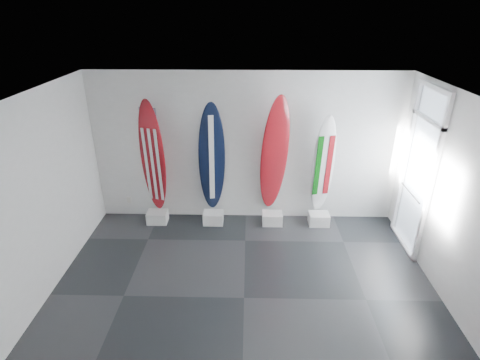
{
  "coord_description": "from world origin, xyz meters",
  "views": [
    {
      "loc": [
        0.05,
        -4.49,
        4.07
      ],
      "look_at": [
        -0.1,
        1.4,
        1.34
      ],
      "focal_mm": 28.4,
      "sensor_mm": 36.0,
      "label": 1
    }
  ],
  "objects_px": {
    "surfboard_navy": "(212,159)",
    "surfboard_swiss": "(274,156)",
    "surfboard_usa": "(153,157)",
    "surfboard_italy": "(323,165)"
  },
  "relations": [
    {
      "from": "surfboard_navy",
      "to": "surfboard_swiss",
      "type": "height_order",
      "value": "surfboard_swiss"
    },
    {
      "from": "surfboard_usa",
      "to": "surfboard_navy",
      "type": "bearing_deg",
      "value": 15.68
    },
    {
      "from": "surfboard_usa",
      "to": "surfboard_italy",
      "type": "bearing_deg",
      "value": 15.68
    },
    {
      "from": "surfboard_navy",
      "to": "surfboard_italy",
      "type": "xyz_separation_m",
      "value": [
        2.14,
        0.0,
        -0.12
      ]
    },
    {
      "from": "surfboard_navy",
      "to": "surfboard_swiss",
      "type": "bearing_deg",
      "value": -11.88
    },
    {
      "from": "surfboard_swiss",
      "to": "surfboard_italy",
      "type": "distance_m",
      "value": 0.96
    },
    {
      "from": "surfboard_usa",
      "to": "surfboard_navy",
      "type": "distance_m",
      "value": 1.14
    },
    {
      "from": "surfboard_usa",
      "to": "surfboard_swiss",
      "type": "relative_size",
      "value": 0.94
    },
    {
      "from": "surfboard_usa",
      "to": "surfboard_swiss",
      "type": "bearing_deg",
      "value": 15.68
    },
    {
      "from": "surfboard_italy",
      "to": "surfboard_usa",
      "type": "bearing_deg",
      "value": 167.87
    }
  ]
}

